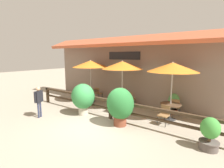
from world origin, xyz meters
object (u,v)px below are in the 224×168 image
object	(u,v)px
patio_umbrella_near	(90,64)
chair_middle_wallside	(130,98)
chair_far_streetside	(164,114)
pedestrian	(39,98)
chair_middle_streetside	(114,103)
chair_near_streetside	(84,97)
dining_table_near	(91,92)
patio_umbrella_middle	(122,65)
chair_far_wallside	(176,106)
potted_plant_broad_leaf	(83,97)
potted_plant_small_flowering	(120,105)
patio_umbrella_far	(173,67)
potted_plant_corner_fern	(174,102)
potted_plant_tall_tropical	(210,134)
dining_table_far	(170,107)
chair_near_wallside	(98,93)
dining_table_middle	(122,98)

from	to	relation	value
patio_umbrella_near	chair_middle_wallside	distance (m)	3.32
chair_far_streetside	pedestrian	size ratio (longest dim) A/B	0.55
chair_middle_streetside	pedestrian	xyz separation A→B (m)	(-2.45, -2.83, 0.51)
patio_umbrella_near	pedestrian	size ratio (longest dim) A/B	1.78
chair_near_streetside	patio_umbrella_near	bearing A→B (deg)	84.88
dining_table_near	patio_umbrella_middle	size ratio (longest dim) A/B	0.36
chair_far_wallside	pedestrian	distance (m)	6.81
potted_plant_broad_leaf	potted_plant_small_flowering	bearing A→B (deg)	-1.24
pedestrian	chair_near_streetside	bearing A→B (deg)	-19.02
patio_umbrella_far	potted_plant_corner_fern	size ratio (longest dim) A/B	2.52
patio_umbrella_near	chair_middle_wallside	xyz separation A→B (m)	(2.54, 0.72, -2.00)
dining_table_near	patio_umbrella_far	world-z (taller)	patio_umbrella_far
chair_middle_wallside	potted_plant_tall_tropical	xyz separation A→B (m)	(4.61, -2.85, 0.07)
dining_table_near	dining_table_far	world-z (taller)	same
patio_umbrella_near	chair_near_streetside	world-z (taller)	patio_umbrella_near
potted_plant_broad_leaf	pedestrian	size ratio (longest dim) A/B	1.05
patio_umbrella_middle	dining_table_far	distance (m)	3.36
patio_umbrella_middle	dining_table_near	bearing A→B (deg)	178.63
potted_plant_small_flowering	chair_far_streetside	bearing A→B (deg)	39.33
chair_near_wallside	chair_middle_streetside	xyz separation A→B (m)	(2.48, -1.54, 0.00)
potted_plant_corner_fern	patio_umbrella_middle	bearing A→B (deg)	-163.15
pedestrian	potted_plant_tall_tropical	bearing A→B (deg)	-96.50
dining_table_middle	dining_table_far	bearing A→B (deg)	-1.91
chair_middle_streetside	chair_far_streetside	bearing A→B (deg)	-0.69
potted_plant_tall_tropical	dining_table_near	bearing A→B (deg)	163.48
potted_plant_small_flowering	patio_umbrella_near	bearing A→B (deg)	150.08
patio_umbrella_far	dining_table_far	xyz separation A→B (m)	(0.00, 0.00, -1.86)
chair_near_wallside	potted_plant_broad_leaf	bearing A→B (deg)	114.70
dining_table_near	potted_plant_corner_fern	world-z (taller)	potted_plant_corner_fern
chair_middle_streetside	chair_middle_wallside	size ratio (longest dim) A/B	1.00
patio_umbrella_middle	potted_plant_corner_fern	size ratio (longest dim) A/B	2.52
chair_far_wallside	potted_plant_small_flowering	xyz separation A→B (m)	(-1.53, -2.78, 0.45)
dining_table_middle	chair_far_wallside	xyz separation A→B (m)	(2.81, 0.68, -0.14)
dining_table_middle	potted_plant_corner_fern	distance (m)	2.79
patio_umbrella_middle	chair_middle_wallside	distance (m)	2.15
potted_plant_corner_fern	pedestrian	bearing A→B (deg)	-139.15
dining_table_near	chair_middle_wallside	size ratio (longest dim) A/B	1.15
chair_middle_wallside	pedestrian	size ratio (longest dim) A/B	0.55
potted_plant_tall_tropical	potted_plant_small_flowering	size ratio (longest dim) A/B	0.65
pedestrian	chair_middle_streetside	bearing A→B (deg)	-59.66
dining_table_near	potted_plant_tall_tropical	world-z (taller)	potted_plant_tall_tropical
potted_plant_broad_leaf	dining_table_far	bearing A→B (deg)	27.06
potted_plant_tall_tropical	dining_table_middle	bearing A→B (deg)	156.27
patio_umbrella_near	potted_plant_small_flowering	bearing A→B (deg)	-29.92
potted_plant_corner_fern	pedestrian	size ratio (longest dim) A/B	0.71
chair_near_wallside	patio_umbrella_middle	distance (m)	3.27
chair_far_wallside	potted_plant_tall_tropical	size ratio (longest dim) A/B	0.78
chair_far_streetside	potted_plant_corner_fern	bearing A→B (deg)	98.29
potted_plant_tall_tropical	potted_plant_corner_fern	xyz separation A→B (m)	(-2.02, 2.87, 0.08)
chair_far_wallside	potted_plant_corner_fern	distance (m)	0.24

